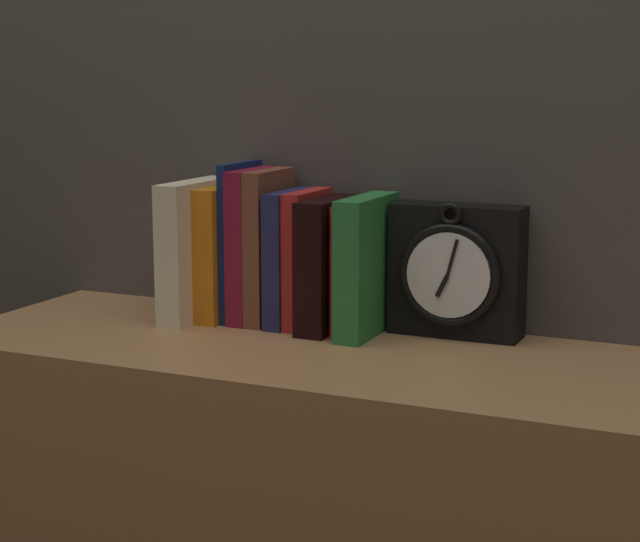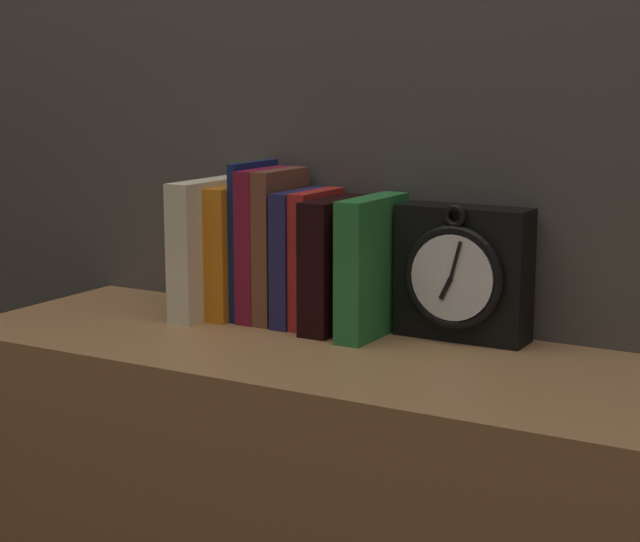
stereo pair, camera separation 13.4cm
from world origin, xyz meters
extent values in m
cube|color=black|center=(0.14, 0.14, 0.94)|extent=(0.18, 0.06, 0.18)
torus|color=black|center=(0.14, 0.10, 0.94)|extent=(0.14, 0.01, 0.14)
cylinder|color=silver|center=(0.14, 0.10, 0.94)|extent=(0.11, 0.01, 0.11)
cube|color=black|center=(0.13, 0.10, 0.93)|extent=(0.02, 0.00, 0.03)
cube|color=black|center=(0.14, 0.10, 0.96)|extent=(0.02, 0.00, 0.05)
torus|color=black|center=(0.14, 0.10, 1.02)|extent=(0.03, 0.01, 0.03)
cube|color=beige|center=(-0.23, 0.09, 0.95)|extent=(0.04, 0.16, 0.20)
cube|color=orange|center=(-0.20, 0.10, 0.95)|extent=(0.03, 0.12, 0.19)
cube|color=navy|center=(-0.17, 0.11, 0.96)|extent=(0.01, 0.11, 0.22)
cube|color=maroon|center=(-0.15, 0.11, 0.96)|extent=(0.03, 0.12, 0.21)
cube|color=brown|center=(-0.13, 0.11, 0.96)|extent=(0.03, 0.11, 0.21)
cube|color=#21224F|center=(-0.09, 0.11, 0.95)|extent=(0.03, 0.12, 0.19)
cube|color=red|center=(-0.07, 0.11, 0.95)|extent=(0.03, 0.11, 0.19)
cube|color=black|center=(-0.03, 0.10, 0.94)|extent=(0.04, 0.13, 0.18)
cube|color=red|center=(0.00, 0.11, 0.94)|extent=(0.02, 0.12, 0.17)
cube|color=#277434|center=(0.02, 0.09, 0.95)|extent=(0.04, 0.14, 0.19)
camera|label=1|loc=(0.54, -1.20, 1.20)|focal=60.00mm
camera|label=2|loc=(0.66, -1.14, 1.20)|focal=60.00mm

